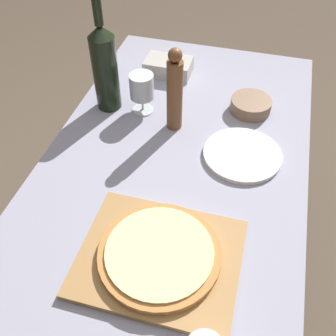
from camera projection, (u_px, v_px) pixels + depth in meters
The scene contains 10 objects.
ground_plane at pixel (170, 288), 1.68m from camera, with size 12.00×12.00×0.00m, color brown.
dining_table at pixel (170, 192), 1.23m from camera, with size 0.79×1.50×0.73m.
cutting_board at pixel (160, 258), 0.94m from camera, with size 0.38×0.31×0.02m.
pizza at pixel (159, 253), 0.93m from camera, with size 0.29×0.29×0.02m.
wine_bottle at pixel (105, 67), 1.27m from camera, with size 0.08×0.08×0.38m.
pepper_mill at pixel (175, 92), 1.20m from camera, with size 0.05×0.05×0.28m.
wine_glass at pixel (142, 87), 1.29m from camera, with size 0.08×0.08×0.14m.
small_bowl at pixel (251, 105), 1.34m from camera, with size 0.14×0.14×0.04m.
dinner_plate at pixel (242, 155), 1.20m from camera, with size 0.24×0.24×0.01m.
food_container at pixel (168, 67), 1.50m from camera, with size 0.17×0.11×0.06m.
Camera 1 is at (0.20, -0.77, 1.57)m, focal length 42.00 mm.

